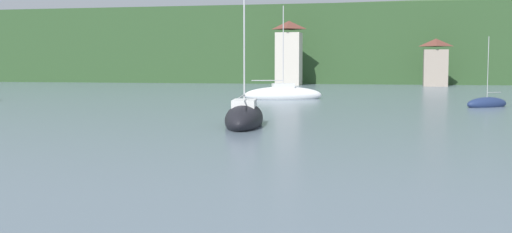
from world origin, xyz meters
name	(u,v)px	position (x,y,z in m)	size (l,w,h in m)	color
wooded_hillside	(411,53)	(8.45, 167.22, 5.66)	(352.00, 63.54, 25.68)	#2D4C28
shore_building_west	(289,54)	(-11.12, 125.17, 4.88)	(3.98, 3.90, 10.05)	beige
shore_building_westcentral	(436,63)	(11.12, 124.95, 3.44)	(3.65, 3.44, 7.09)	gray
sailboat_mid_1	(244,118)	(-2.65, 59.38, 0.43)	(3.09, 7.59, 8.17)	black
sailboat_far_4	(487,104)	(12.26, 77.91, 0.24)	(3.86, 3.51, 5.72)	navy
sailboat_far_5	(283,94)	(-5.13, 85.68, 0.43)	(7.72, 4.41, 9.23)	white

